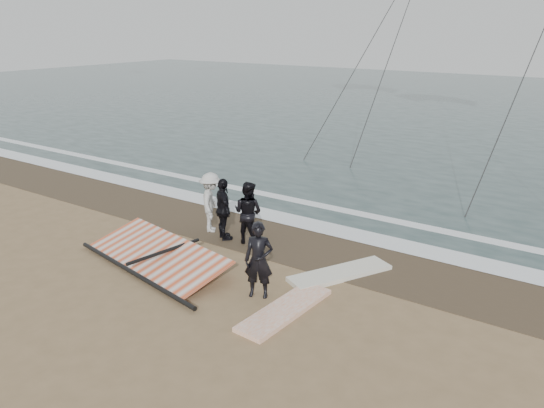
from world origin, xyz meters
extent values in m
plane|color=#8C704C|center=(0.00, 0.00, 0.00)|extent=(120.00, 120.00, 0.00)
cube|color=#233838|center=(0.00, 33.00, 0.01)|extent=(120.00, 54.00, 0.02)
cube|color=#4C3D2B|center=(0.00, 4.50, 0.01)|extent=(120.00, 2.80, 0.01)
cube|color=white|center=(0.00, 5.90, 0.03)|extent=(120.00, 0.90, 0.01)
cube|color=white|center=(0.00, 7.60, 0.03)|extent=(120.00, 0.45, 0.01)
imported|color=black|center=(0.31, 1.45, 0.87)|extent=(0.75, 0.65, 1.75)
cube|color=white|center=(1.17, 1.20, 0.05)|extent=(0.89, 2.58, 0.10)
cube|color=silver|center=(1.34, 3.38, 0.05)|extent=(1.86, 2.64, 0.11)
imported|color=black|center=(-1.70, 3.78, 0.88)|extent=(0.91, 0.74, 1.76)
imported|color=black|center=(-2.40, 3.58, 0.89)|extent=(1.10, 0.95, 1.77)
imported|color=beige|center=(-3.10, 3.88, 0.88)|extent=(1.18, 1.30, 1.76)
cube|color=black|center=(-2.94, 1.90, 0.06)|extent=(2.95, 1.20, 0.11)
cube|color=#D34C23|center=(-2.74, 1.30, 0.30)|extent=(4.42, 2.36, 0.44)
cylinder|color=black|center=(-2.74, 0.52, 0.11)|extent=(4.80, 1.00, 0.11)
cylinder|color=black|center=(-2.44, 1.30, 0.45)|extent=(0.47, 2.08, 0.09)
cylinder|color=#262626|center=(3.18, 14.68, 4.82)|extent=(0.04, 0.04, 14.69)
cylinder|color=#262626|center=(-4.42, 17.77, 5.26)|extent=(0.04, 0.04, 14.74)
cylinder|color=#262626|center=(-3.26, 17.73, 5.26)|extent=(0.04, 0.04, 14.74)
camera|label=1|loc=(6.46, -7.12, 5.77)|focal=35.00mm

